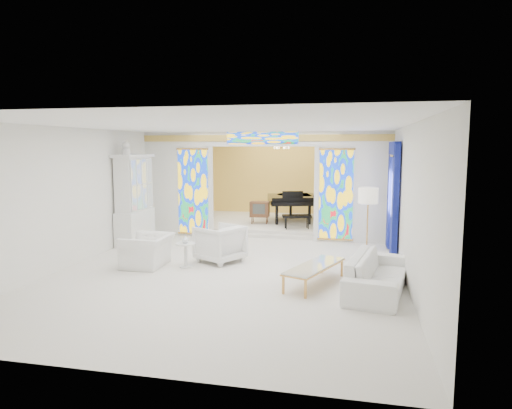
% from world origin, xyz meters
% --- Properties ---
extents(floor, '(12.00, 12.00, 0.00)m').
position_xyz_m(floor, '(0.00, 0.00, 0.00)').
color(floor, silver).
rests_on(floor, ground).
extents(ceiling, '(7.00, 12.00, 0.02)m').
position_xyz_m(ceiling, '(0.00, 0.00, 3.00)').
color(ceiling, white).
rests_on(ceiling, wall_back).
extents(wall_back, '(7.00, 0.02, 3.00)m').
position_xyz_m(wall_back, '(0.00, 6.00, 1.50)').
color(wall_back, silver).
rests_on(wall_back, floor).
extents(wall_front, '(7.00, 0.02, 3.00)m').
position_xyz_m(wall_front, '(0.00, -6.00, 1.50)').
color(wall_front, silver).
rests_on(wall_front, floor).
extents(wall_left, '(0.02, 12.00, 3.00)m').
position_xyz_m(wall_left, '(-3.50, 0.00, 1.50)').
color(wall_left, silver).
rests_on(wall_left, floor).
extents(wall_right, '(0.02, 12.00, 3.00)m').
position_xyz_m(wall_right, '(3.50, 0.00, 1.50)').
color(wall_right, silver).
rests_on(wall_right, floor).
extents(partition_wall, '(7.00, 0.22, 3.00)m').
position_xyz_m(partition_wall, '(0.00, 2.00, 1.65)').
color(partition_wall, silver).
rests_on(partition_wall, floor).
extents(stained_glass_left, '(0.90, 0.04, 2.40)m').
position_xyz_m(stained_glass_left, '(-2.03, 1.89, 1.30)').
color(stained_glass_left, gold).
rests_on(stained_glass_left, partition_wall).
extents(stained_glass_right, '(0.90, 0.04, 2.40)m').
position_xyz_m(stained_glass_right, '(2.03, 1.89, 1.30)').
color(stained_glass_right, gold).
rests_on(stained_glass_right, partition_wall).
extents(stained_glass_transom, '(2.00, 0.04, 0.34)m').
position_xyz_m(stained_glass_transom, '(0.00, 1.89, 2.82)').
color(stained_glass_transom, gold).
rests_on(stained_glass_transom, partition_wall).
extents(alcove_platform, '(6.80, 3.80, 0.18)m').
position_xyz_m(alcove_platform, '(0.00, 4.10, 0.09)').
color(alcove_platform, silver).
rests_on(alcove_platform, floor).
extents(gold_curtain_back, '(6.70, 0.10, 2.90)m').
position_xyz_m(gold_curtain_back, '(0.00, 5.88, 1.50)').
color(gold_curtain_back, '#DEB94D').
rests_on(gold_curtain_back, wall_back).
extents(chandelier, '(0.48, 0.48, 0.30)m').
position_xyz_m(chandelier, '(0.20, 4.00, 2.55)').
color(chandelier, '#C38C44').
rests_on(chandelier, ceiling).
extents(blue_drapes, '(0.14, 1.85, 2.65)m').
position_xyz_m(blue_drapes, '(3.40, 0.70, 1.58)').
color(blue_drapes, navy).
rests_on(blue_drapes, wall_right).
extents(china_cabinet, '(0.56, 1.46, 2.72)m').
position_xyz_m(china_cabinet, '(-3.22, 0.60, 1.17)').
color(china_cabinet, silver).
rests_on(china_cabinet, floor).
extents(armchair_left, '(0.94, 1.07, 0.68)m').
position_xyz_m(armchair_left, '(-1.86, -1.52, 0.34)').
color(armchair_left, white).
rests_on(armchair_left, floor).
extents(armchair_right, '(1.24, 1.23, 0.84)m').
position_xyz_m(armchair_right, '(-0.43, -0.82, 0.42)').
color(armchair_right, white).
rests_on(armchair_right, floor).
extents(sofa, '(1.28, 2.39, 0.66)m').
position_xyz_m(sofa, '(2.95, -2.29, 0.33)').
color(sofa, silver).
rests_on(sofa, floor).
extents(side_table, '(0.53, 0.53, 0.53)m').
position_xyz_m(side_table, '(-1.01, -1.44, 0.35)').
color(side_table, silver).
rests_on(side_table, floor).
extents(vase, '(0.20, 0.20, 0.17)m').
position_xyz_m(vase, '(-1.01, -1.44, 0.62)').
color(vase, silver).
rests_on(vase, side_table).
extents(coffee_table, '(1.10, 1.79, 0.38)m').
position_xyz_m(coffee_table, '(1.81, -2.12, 0.35)').
color(coffee_table, silver).
rests_on(coffee_table, floor).
extents(floor_lamp, '(0.55, 0.55, 1.71)m').
position_xyz_m(floor_lamp, '(2.80, -0.50, 1.46)').
color(floor_lamp, '#C38C44').
rests_on(floor_lamp, floor).
extents(grand_piano, '(1.85, 2.83, 1.03)m').
position_xyz_m(grand_piano, '(0.59, 4.17, 0.87)').
color(grand_piano, black).
rests_on(grand_piano, alcove_platform).
extents(tv_console, '(0.62, 0.45, 0.69)m').
position_xyz_m(tv_console, '(-0.39, 3.42, 0.63)').
color(tv_console, brown).
rests_on(tv_console, alcove_platform).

